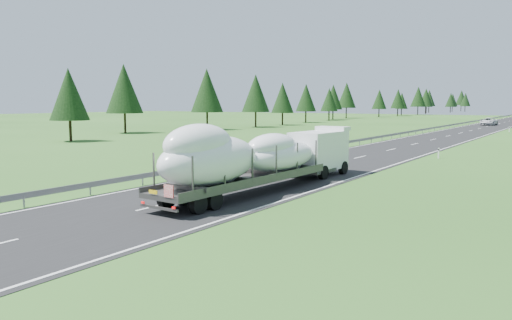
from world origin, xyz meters
The scene contains 6 objects.
ground centered at (0.00, 0.00, 0.00)m, with size 400.00×400.00×0.00m, color #29541C.
road_surface centered at (0.00, 100.00, 0.01)m, with size 10.00×400.00×0.02m, color black.
guardrail centered at (-5.30, 99.94, 0.60)m, with size 0.10×400.00×0.76m.
tree_line_left centered at (-43.66, 137.86, 6.88)m, with size 15.43×330.31×12.27m.
boat_truck centered at (2.08, 6.15, 2.15)m, with size 3.25×18.55×4.19m.
distant_van centered at (-0.81, 105.98, 0.85)m, with size 2.82×6.12×1.70m, color silver.
Camera 1 is at (17.89, -17.95, 5.23)m, focal length 35.00 mm.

